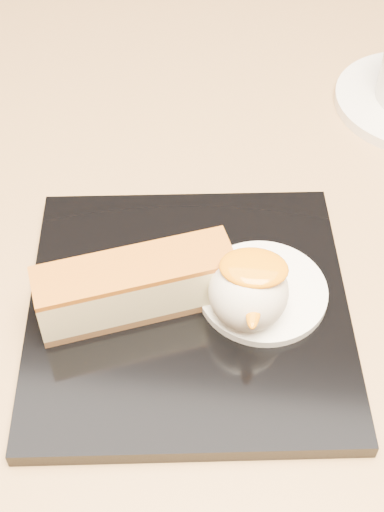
# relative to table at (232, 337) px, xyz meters

# --- Properties ---
(table) EXTENTS (0.80, 0.80, 0.72)m
(table) POSITION_rel_table_xyz_m (0.00, 0.00, 0.00)
(table) COLOR black
(table) RESTS_ON ground
(dessert_plate) EXTENTS (0.25, 0.25, 0.01)m
(dessert_plate) POSITION_rel_table_xyz_m (-0.03, -0.09, 0.16)
(dessert_plate) COLOR black
(dessert_plate) RESTS_ON table
(cheesecake) EXTENTS (0.14, 0.08, 0.04)m
(cheesecake) POSITION_rel_table_xyz_m (-0.06, -0.10, 0.19)
(cheesecake) COLOR brown
(cheesecake) RESTS_ON dessert_plate
(cream_smear) EXTENTS (0.09, 0.09, 0.01)m
(cream_smear) POSITION_rel_table_xyz_m (0.02, -0.08, 0.17)
(cream_smear) COLOR white
(cream_smear) RESTS_ON dessert_plate
(ice_cream_scoop) EXTENTS (0.05, 0.05, 0.05)m
(ice_cream_scoop) POSITION_rel_table_xyz_m (0.01, -0.10, 0.19)
(ice_cream_scoop) COLOR white
(ice_cream_scoop) RESTS_ON cream_smear
(mango_sauce) EXTENTS (0.04, 0.03, 0.01)m
(mango_sauce) POSITION_rel_table_xyz_m (0.01, -0.10, 0.22)
(mango_sauce) COLOR orange
(mango_sauce) RESTS_ON ice_cream_scoop
(mint_sprig) EXTENTS (0.03, 0.02, 0.00)m
(mint_sprig) POSITION_rel_table_xyz_m (-0.01, -0.05, 0.17)
(mint_sprig) COLOR #32852B
(mint_sprig) RESTS_ON cream_smear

